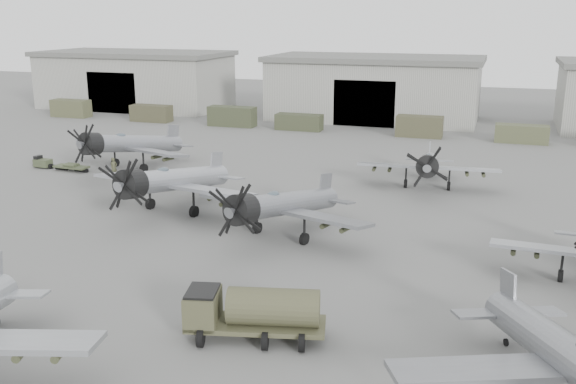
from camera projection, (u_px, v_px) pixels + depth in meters
name	position (u px, v px, depth m)	size (l,w,h in m)	color
ground	(145.00, 293.00, 33.76)	(220.00, 220.00, 0.00)	#5B5B59
hangar_left	(136.00, 79.00, 100.82)	(29.00, 14.80, 8.70)	#9D9E94
hangar_center	(374.00, 88.00, 89.24)	(29.00, 14.80, 8.70)	#9D9E94
support_truck_0	(71.00, 108.00, 91.81)	(5.60, 2.20, 2.45)	#45472E
support_truck_1	(151.00, 113.00, 87.86)	(5.61, 2.20, 2.25)	#3C3A27
support_truck_2	(232.00, 116.00, 84.15)	(6.25, 2.20, 2.57)	#343925
support_truck_3	(299.00, 122.00, 81.41)	(5.91, 2.20, 2.01)	#343925
support_truck_4	(419.00, 126.00, 76.73)	(5.46, 2.20, 2.52)	#3E3E29
support_truck_5	(522.00, 134.00, 73.27)	(5.86, 2.20, 2.05)	#464A30
aircraft_near_2	(575.00, 363.00, 22.51)	(12.82, 11.60, 5.21)	gray
aircraft_mid_1	(169.00, 181.00, 46.77)	(13.60, 12.24, 5.40)	#9A9DA3
aircraft_mid_2	(279.00, 205.00, 41.35)	(12.65, 11.39, 5.05)	gray
aircraft_far_0	(127.00, 144.00, 60.10)	(13.38, 12.05, 5.35)	gray
aircraft_far_1	(428.00, 164.00, 53.40)	(11.85, 10.66, 4.72)	#979BA0
fuel_tanker	(254.00, 310.00, 28.78)	(6.57, 3.88, 2.42)	#41422B
tug_trailer	(54.00, 164.00, 60.88)	(5.92, 1.47, 1.18)	#3A422B
ground_crew	(114.00, 168.00, 57.61)	(0.66, 0.44, 1.82)	#3F412A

